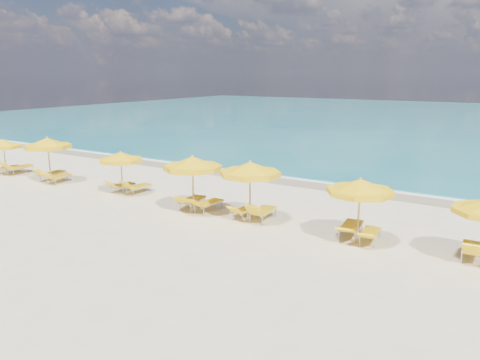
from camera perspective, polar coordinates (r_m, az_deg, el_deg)
The scene contains 24 objects.
ground_plane at distance 20.40m, azimuth -2.26°, elevation -4.09°, with size 120.00×120.00×0.00m, color beige.
ocean at distance 65.27m, azimuth 22.53°, elevation 6.72°, with size 120.00×80.00×0.30m, color #146A73.
wet_sand_band at distance 26.61m, azimuth 6.80°, elevation -0.11°, with size 120.00×2.60×0.01m, color tan.
foam_line at distance 27.32m, azimuth 7.53°, elevation 0.21°, with size 120.00×1.20×0.03m, color white.
whitecap_near at distance 37.68m, azimuth 4.90°, elevation 3.78°, with size 14.00×0.36×0.05m, color white.
umbrella_0 at distance 31.11m, azimuth -26.91°, elevation 3.91°, with size 2.48×2.48×2.16m.
umbrella_1 at distance 27.80m, azimuth -22.41°, elevation 4.14°, with size 2.60×2.60×2.56m.
umbrella_2 at distance 23.90m, azimuth -14.33°, elevation 2.69°, with size 2.74×2.74×2.21m.
umbrella_3 at distance 20.06m, azimuth -5.82°, elevation 2.00°, with size 2.84×2.84×2.56m.
umbrella_4 at distance 18.82m, azimuth 1.24°, elevation 1.29°, with size 3.27×3.27×2.55m.
umbrella_5 at distance 16.90m, azimuth 14.43°, elevation -0.86°, with size 2.77×2.77×2.42m.
lounger_0_left at distance 31.86m, azimuth -26.36°, elevation 1.15°, with size 0.57×1.71×0.63m.
lounger_0_right at distance 31.25m, azimuth -25.30°, elevation 1.14°, with size 0.75×1.98×0.93m.
lounger_1_left at distance 28.68m, azimuth -21.93°, elevation 0.46°, with size 0.85×1.96×0.87m.
lounger_1_right at distance 27.82m, azimuth -21.19°, elevation 0.12°, with size 0.81×1.80×0.80m.
lounger_2_left at distance 24.83m, azimuth -14.16°, elevation -0.90°, with size 0.75×1.66×0.73m.
lounger_2_right at distance 24.24m, azimuth -12.32°, elevation -1.10°, with size 0.71×1.69×0.82m.
lounger_3_left at distance 21.19m, azimuth -5.87°, elevation -2.83°, with size 0.87×1.97×0.84m.
lounger_3_right at distance 20.69m, azimuth -3.96°, elevation -3.21°, with size 0.79×1.92×0.80m.
lounger_4_left at distance 19.78m, azimuth 0.49°, elevation -4.03°, with size 0.58×1.61×0.71m.
lounger_4_right at distance 19.42m, azimuth 2.75°, elevation -4.24°, with size 0.76×1.89×0.93m.
lounger_5_left at distance 17.98m, azimuth 13.33°, elevation -6.02°, with size 0.88×2.08×0.73m.
lounger_5_right at distance 17.61m, azimuth 15.54°, elevation -6.66°, with size 0.77×1.82×0.67m.
lounger_6_left at distance 17.25m, azimuth 26.37°, elevation -7.94°, with size 0.74×1.78×0.86m.
Camera 1 is at (11.09, -16.05, 5.97)m, focal length 35.00 mm.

